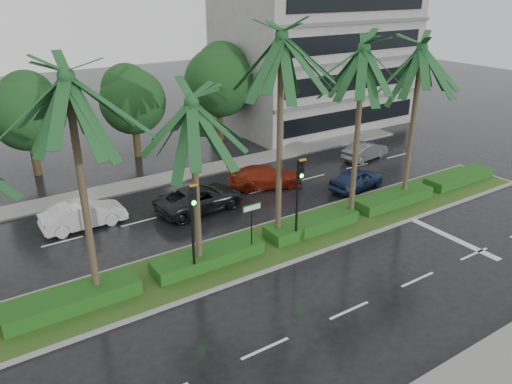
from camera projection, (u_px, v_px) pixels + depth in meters
ground at (275, 256)px, 23.41m from camera, size 120.00×120.00×0.00m
far_sidewalk at (169, 178)px, 32.61m from camera, size 40.00×2.00×0.12m
median at (263, 246)px, 24.14m from camera, size 36.00×4.00×0.15m
hedge at (263, 239)px, 24.00m from camera, size 35.20×1.40×0.60m
lane_markings at (330, 243)px, 24.61m from camera, size 34.00×13.06×0.01m
palm_row at (239, 85)px, 20.44m from camera, size 26.30×4.20×10.47m
signal_median_left at (193, 217)px, 20.44m from camera, size 0.34×0.42×4.36m
signal_median_right at (299, 189)px, 23.23m from camera, size 0.34×0.42×4.36m
street_sign at (252, 217)px, 22.44m from camera, size 0.95×0.09×2.60m
bg_trees at (144, 95)px, 35.64m from camera, size 32.32×5.38×7.77m
building at (315, 55)px, 43.53m from camera, size 16.00×10.00×12.00m
car_white at (83, 215)px, 25.96m from camera, size 1.53×4.31×1.42m
car_darkgrey at (200, 198)px, 27.95m from camera, size 2.70×5.28×1.43m
car_red at (266, 177)px, 31.11m from camera, size 3.37×5.05×1.36m
car_blue at (357, 179)px, 30.78m from camera, size 2.17×4.14×1.34m
car_grey at (365, 151)px, 36.00m from camera, size 1.95×4.06×1.28m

